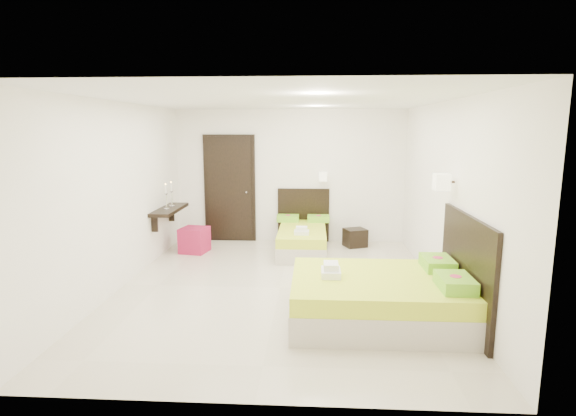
# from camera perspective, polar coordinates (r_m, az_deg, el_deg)

# --- Properties ---
(floor) EXTENTS (5.50, 5.50, 0.00)m
(floor) POSITION_cam_1_polar(r_m,az_deg,el_deg) (6.48, -1.05, -10.08)
(floor) COLOR beige
(floor) RESTS_ON ground
(bed_single) EXTENTS (1.02, 1.70, 1.40)m
(bed_single) POSITION_cam_1_polar(r_m,az_deg,el_deg) (8.29, 1.85, -3.68)
(bed_single) COLOR #BEB5A2
(bed_single) RESTS_ON ground
(bed_double) EXTENTS (2.03, 1.72, 1.67)m
(bed_double) POSITION_cam_1_polar(r_m,az_deg,el_deg) (5.48, 12.24, -10.81)
(bed_double) COLOR #BEB5A2
(bed_double) RESTS_ON ground
(nightstand) EXTENTS (0.49, 0.46, 0.34)m
(nightstand) POSITION_cam_1_polar(r_m,az_deg,el_deg) (8.71, 8.52, -3.74)
(nightstand) COLOR black
(nightstand) RESTS_ON ground
(ottoman) EXTENTS (0.53, 0.53, 0.45)m
(ottoman) POSITION_cam_1_polar(r_m,az_deg,el_deg) (8.39, -11.79, -3.99)
(ottoman) COLOR maroon
(ottoman) RESTS_ON ground
(door) EXTENTS (1.02, 0.15, 2.14)m
(door) POSITION_cam_1_polar(r_m,az_deg,el_deg) (9.00, -7.42, 2.42)
(door) COLOR black
(door) RESTS_ON ground
(console_shelf) EXTENTS (0.35, 1.20, 0.78)m
(console_shelf) POSITION_cam_1_polar(r_m,az_deg,el_deg) (8.20, -14.88, -0.22)
(console_shelf) COLOR black
(console_shelf) RESTS_ON ground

